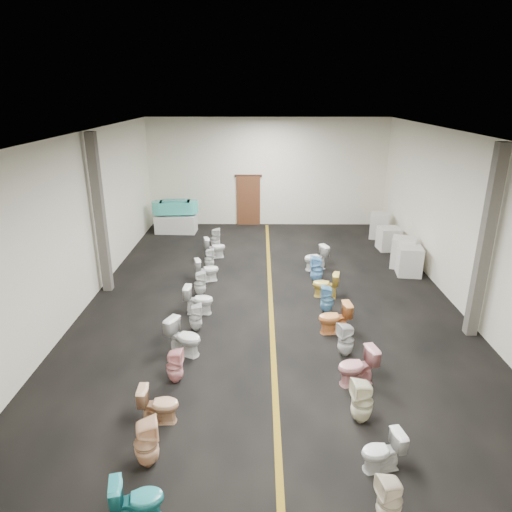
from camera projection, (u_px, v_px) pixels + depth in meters
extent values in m
plane|color=black|center=(271.00, 305.00, 12.43)|extent=(16.00, 16.00, 0.00)
plane|color=black|center=(273.00, 135.00, 10.89)|extent=(16.00, 16.00, 0.00)
plane|color=silver|center=(267.00, 173.00, 19.18)|extent=(10.00, 0.00, 10.00)
plane|color=silver|center=(293.00, 470.00, 4.14)|extent=(10.00, 0.00, 10.00)
plane|color=silver|center=(77.00, 225.00, 11.70)|extent=(0.00, 16.00, 16.00)
plane|color=silver|center=(468.00, 226.00, 11.62)|extent=(0.00, 16.00, 16.00)
cube|color=#7F6012|center=(271.00, 305.00, 12.43)|extent=(0.12, 15.60, 0.01)
cube|color=#562D19|center=(248.00, 201.00, 19.54)|extent=(1.00, 0.10, 2.10)
cube|color=#331C11|center=(248.00, 176.00, 19.18)|extent=(1.15, 0.08, 0.10)
cube|color=#59544C|center=(100.00, 215.00, 12.64)|extent=(0.25, 0.25, 4.50)
cube|color=#59544C|center=(485.00, 245.00, 10.21)|extent=(0.25, 0.25, 4.50)
cube|color=silver|center=(176.00, 224.00, 18.69)|extent=(1.66, 0.89, 0.72)
cube|color=#44C5B5|center=(175.00, 207.00, 18.46)|extent=(1.25, 0.77, 0.50)
cylinder|color=#44C5B5|center=(160.00, 208.00, 18.41)|extent=(0.66, 0.66, 0.50)
cylinder|color=#44C5B5|center=(190.00, 207.00, 18.51)|extent=(0.66, 0.66, 0.50)
cube|color=teal|center=(175.00, 202.00, 18.39)|extent=(1.03, 0.55, 0.20)
cube|color=silver|center=(409.00, 261.00, 14.33)|extent=(0.80, 0.80, 0.92)
cube|color=silver|center=(403.00, 252.00, 14.96)|extent=(0.93, 0.93, 0.99)
cube|color=silver|center=(389.00, 239.00, 16.63)|extent=(0.78, 0.78, 0.82)
cube|color=silver|center=(379.00, 226.00, 17.93)|extent=(0.86, 0.86, 0.99)
imported|color=teal|center=(138.00, 500.00, 6.09)|extent=(0.76, 0.54, 0.71)
imported|color=#FFC89D|center=(146.00, 443.00, 6.98)|extent=(0.47, 0.47, 0.83)
imported|color=tan|center=(159.00, 404.00, 7.94)|extent=(0.70, 0.42, 0.70)
imported|color=pink|center=(175.00, 366.00, 9.03)|extent=(0.35, 0.35, 0.73)
imported|color=silver|center=(184.00, 337.00, 10.00)|extent=(0.91, 0.75, 0.81)
imported|color=silver|center=(196.00, 317.00, 11.00)|extent=(0.36, 0.36, 0.69)
imported|color=white|center=(199.00, 300.00, 11.85)|extent=(0.77, 0.46, 0.76)
imported|color=white|center=(200.00, 283.00, 12.89)|extent=(0.40, 0.39, 0.73)
imported|color=white|center=(207.00, 270.00, 13.88)|extent=(0.80, 0.59, 0.73)
imported|color=white|center=(209.00, 259.00, 14.85)|extent=(0.35, 0.34, 0.69)
imported|color=white|center=(215.00, 247.00, 15.84)|extent=(0.81, 0.59, 0.74)
imported|color=silver|center=(215.00, 239.00, 16.72)|extent=(0.38, 0.37, 0.78)
imported|color=#F2E3C9|center=(389.00, 500.00, 6.07)|extent=(0.41, 0.40, 0.74)
imported|color=white|center=(382.00, 452.00, 6.93)|extent=(0.71, 0.50, 0.66)
imported|color=#F5EECA|center=(362.00, 401.00, 7.91)|extent=(0.43, 0.42, 0.84)
imported|color=pink|center=(357.00, 366.00, 8.96)|extent=(0.86, 0.62, 0.79)
imported|color=silver|center=(346.00, 340.00, 9.93)|extent=(0.45, 0.44, 0.78)
imported|color=#EC924A|center=(334.00, 318.00, 10.88)|extent=(0.82, 0.53, 0.78)
imported|color=#6CB0D8|center=(327.00, 299.00, 11.88)|extent=(0.39, 0.39, 0.76)
imported|color=#E8C24D|center=(326.00, 285.00, 12.79)|extent=(0.80, 0.57, 0.74)
imported|color=#78BCF0|center=(317.00, 269.00, 13.75)|extent=(0.41, 0.40, 0.84)
imported|color=white|center=(316.00, 258.00, 14.77)|extent=(0.89, 0.70, 0.79)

